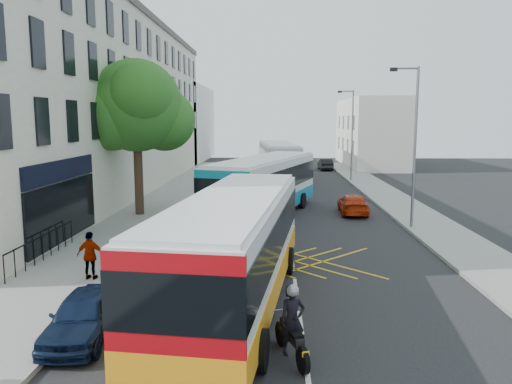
# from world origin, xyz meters

# --- Properties ---
(ground) EXTENTS (120.00, 120.00, 0.00)m
(ground) POSITION_xyz_m (0.00, 0.00, 0.00)
(ground) COLOR black
(ground) RESTS_ON ground
(pavement_left) EXTENTS (5.00, 70.00, 0.15)m
(pavement_left) POSITION_xyz_m (-8.50, 15.00, 0.07)
(pavement_left) COLOR gray
(pavement_left) RESTS_ON ground
(pavement_right) EXTENTS (3.00, 70.00, 0.15)m
(pavement_right) POSITION_xyz_m (7.50, 15.00, 0.07)
(pavement_right) COLOR gray
(pavement_right) RESTS_ON ground
(terrace_main) EXTENTS (8.30, 45.00, 13.50)m
(terrace_main) POSITION_xyz_m (-14.00, 24.49, 6.76)
(terrace_main) COLOR beige
(terrace_main) RESTS_ON ground
(terrace_far) EXTENTS (8.00, 20.00, 10.00)m
(terrace_far) POSITION_xyz_m (-14.00, 55.00, 5.00)
(terrace_far) COLOR silver
(terrace_far) RESTS_ON ground
(building_right) EXTENTS (6.00, 18.00, 8.00)m
(building_right) POSITION_xyz_m (11.00, 48.00, 4.00)
(building_right) COLOR silver
(building_right) RESTS_ON ground
(street_tree) EXTENTS (6.30, 5.70, 8.80)m
(street_tree) POSITION_xyz_m (-8.51, 14.97, 6.29)
(street_tree) COLOR #382619
(street_tree) RESTS_ON pavement_left
(lamp_near) EXTENTS (1.45, 0.15, 8.00)m
(lamp_near) POSITION_xyz_m (6.20, 12.00, 4.62)
(lamp_near) COLOR slate
(lamp_near) RESTS_ON pavement_right
(lamp_far) EXTENTS (1.45, 0.15, 8.00)m
(lamp_far) POSITION_xyz_m (6.20, 32.00, 4.62)
(lamp_far) COLOR slate
(lamp_far) RESTS_ON pavement_right
(railings) EXTENTS (0.08, 5.60, 1.14)m
(railings) POSITION_xyz_m (-9.70, 5.30, 0.72)
(railings) COLOR black
(railings) RESTS_ON pavement_left
(bus_near) EXTENTS (4.14, 12.18, 3.36)m
(bus_near) POSITION_xyz_m (-1.92, 1.37, 1.77)
(bus_near) COLOR silver
(bus_near) RESTS_ON ground
(bus_mid) EXTENTS (6.49, 12.40, 3.41)m
(bus_mid) POSITION_xyz_m (-1.28, 15.29, 1.80)
(bus_mid) COLOR silver
(bus_mid) RESTS_ON ground
(bus_far) EXTENTS (3.89, 12.49, 3.46)m
(bus_far) POSITION_xyz_m (-0.31, 32.48, 1.82)
(bus_far) COLOR silver
(bus_far) RESTS_ON ground
(motorbike) EXTENTS (0.83, 1.99, 1.83)m
(motorbike) POSITION_xyz_m (-0.32, -2.15, 0.86)
(motorbike) COLOR black
(motorbike) RESTS_ON ground
(parked_car_blue) EXTENTS (1.59, 3.65, 1.23)m
(parked_car_blue) POSITION_xyz_m (-5.60, -1.18, 0.61)
(parked_car_blue) COLOR #0D1934
(parked_car_blue) RESTS_ON ground
(parked_car_silver) EXTENTS (1.96, 4.40, 1.40)m
(parked_car_silver) POSITION_xyz_m (-4.90, 4.65, 0.70)
(parked_car_silver) COLOR #9A9CA1
(parked_car_silver) RESTS_ON ground
(red_hatchback) EXTENTS (1.81, 4.07, 1.16)m
(red_hatchback) POSITION_xyz_m (4.01, 16.29, 0.58)
(red_hatchback) COLOR #B72807
(red_hatchback) RESTS_ON ground
(distant_car_grey) EXTENTS (2.60, 4.77, 1.27)m
(distant_car_grey) POSITION_xyz_m (0.42, 39.12, 0.64)
(distant_car_grey) COLOR #393C3F
(distant_car_grey) RESTS_ON ground
(distant_car_dark) EXTENTS (1.48, 3.84, 1.25)m
(distant_car_dark) POSITION_xyz_m (5.05, 42.46, 0.62)
(distant_car_dark) COLOR black
(distant_car_dark) RESTS_ON ground
(pedestrian_far) EXTENTS (1.00, 0.49, 1.66)m
(pedestrian_far) POSITION_xyz_m (-7.00, 3.11, 0.98)
(pedestrian_far) COLOR gray
(pedestrian_far) RESTS_ON pavement_left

